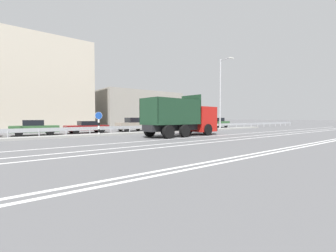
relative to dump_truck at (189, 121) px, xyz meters
name	(u,v)px	position (x,y,z in m)	size (l,w,h in m)	color
ground_plane	(175,134)	(0.11, 2.07, -1.35)	(320.00, 320.00, 0.00)	#565659
lane_strip_0	(195,137)	(-1.02, -1.87, -1.35)	(68.19, 0.16, 0.01)	silver
lane_strip_1	(216,139)	(-1.02, -3.99, -1.35)	(68.19, 0.16, 0.01)	silver
lane_strip_2	(229,141)	(-1.02, -5.22, -1.35)	(68.19, 0.16, 0.01)	silver
lane_strip_3	(293,147)	(-1.02, -9.47, -1.35)	(68.19, 0.16, 0.01)	silver
lane_strip_4	(301,147)	(-1.02, -9.88, -1.35)	(68.19, 0.16, 0.01)	silver
median_island	(160,132)	(0.11, 4.52, -1.26)	(37.50, 1.10, 0.18)	gray
median_guardrail	(154,127)	(0.11, 5.69, -0.78)	(68.19, 0.09, 0.78)	#9EA0A5
dump_truck	(189,121)	(0.00, 0.00, 0.00)	(7.60, 3.06, 3.67)	red
median_road_sign	(99,123)	(-6.67, 4.52, -0.24)	(0.68, 0.16, 2.14)	white
street_lamp_1	(221,91)	(10.29, 4.54, 3.86)	(0.72, 2.09, 9.48)	#ADADB2
parked_car_3	(34,128)	(-11.10, 8.66, -0.64)	(4.01, 2.00, 1.40)	#335B33
parked_car_4	(87,127)	(-6.20, 9.09, -0.69)	(4.29, 1.85, 1.27)	maroon
parked_car_5	(133,125)	(-0.81, 8.86, -0.55)	(3.88, 2.01, 1.63)	gray
parked_car_6	(164,124)	(3.94, 8.95, -0.55)	(4.78, 2.18, 1.60)	gray
parked_car_7	(196,124)	(9.65, 8.59, -0.72)	(4.59, 2.07, 1.19)	gray
parked_car_8	(216,123)	(14.71, 8.93, -0.55)	(4.66, 1.96, 1.61)	#335B33
background_building_1	(134,110)	(6.94, 22.11, 1.76)	(14.55, 10.95, 6.23)	gray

